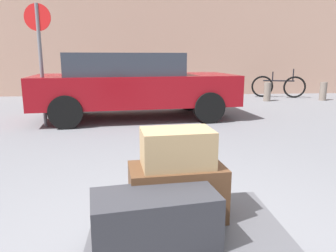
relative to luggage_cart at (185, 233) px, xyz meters
The scene contains 10 objects.
luggage_cart is the anchor object (origin of this frame).
duffel_bag_brown_rear_right 0.26m from the luggage_cart, 120.15° to the left, with size 0.58×0.32×0.34m, color #51331E.
duffel_bag_charcoal_stacked_top 0.37m from the luggage_cart, 131.92° to the right, with size 0.66×0.32×0.30m, color #2D2D33.
duffel_bag_tan_topmost_pile 0.53m from the luggage_cart, 120.15° to the left, with size 0.43×0.28×0.23m, color #9E7F56.
parked_car 5.39m from the luggage_cart, 94.29° to the left, with size 4.47×2.27×1.42m.
bicycle_leaning 9.79m from the luggage_cart, 63.13° to the left, with size 1.69×0.62×0.96m.
bollard_kerb_near 8.18m from the luggage_cart, 73.60° to the left, with size 0.21×0.21×0.57m, color #72665B.
bollard_kerb_mid 8.67m from the luggage_cart, 64.82° to the left, with size 0.21×0.21×0.57m, color #72665B.
bollard_kerb_far 9.58m from the luggage_cart, 54.96° to the left, with size 0.21×0.21×0.57m, color #72665B.
no_parking_sign 5.27m from the luggage_cart, 114.51° to the left, with size 0.50×0.07×2.31m.
Camera 1 is at (-0.27, -1.78, 1.33)m, focal length 34.35 mm.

